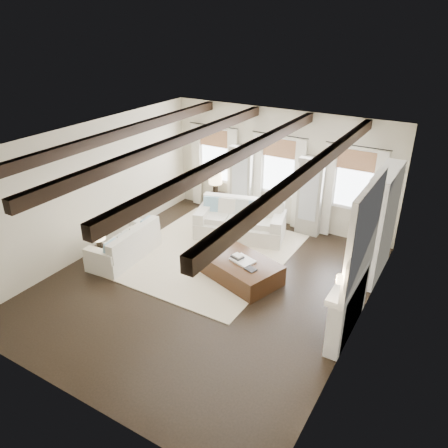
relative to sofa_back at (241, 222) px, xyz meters
The scene contains 16 objects.
ground 2.49m from the sofa_back, 79.12° to the right, with size 7.50×7.50×0.00m, color black.
room_shell 2.44m from the sofa_back, 51.34° to the right, with size 6.54×7.54×3.22m.
area_rug 1.33m from the sofa_back, 99.30° to the right, with size 3.66×4.32×0.02m, color beige.
sofa_back is the anchor object (origin of this frame).
sofa_left 3.06m from the sofa_back, 126.39° to the right, with size 1.01×1.98×0.82m.
ottoman 2.09m from the sofa_back, 61.46° to the right, with size 1.77×1.11×0.46m, color black.
tray 2.13m from the sofa_back, 59.99° to the right, with size 0.50×0.38×0.04m, color white.
book_lower 2.05m from the sofa_back, 63.35° to the right, with size 0.26×0.20×0.04m, color #262628.
book_upper 2.06m from the sofa_back, 63.12° to the right, with size 0.22×0.17×0.03m, color beige.
book_loose 2.49m from the sofa_back, 56.33° to the right, with size 0.24×0.18×0.03m, color #262628.
side_table_front 3.71m from the sofa_back, 122.86° to the right, with size 0.50×0.50×0.50m, color black.
lamp_front 3.74m from the sofa_back, 122.86° to the right, with size 0.32×0.32×0.56m.
side_table_back 1.60m from the sofa_back, 146.59° to the left, with size 0.43×0.43×0.64m, color black.
lamp_back 1.73m from the sofa_back, 146.59° to the left, with size 0.38×0.38×0.66m.
candlestick_near 4.26m from the sofa_back, 37.84° to the right, with size 0.14×0.14×0.71m.
candlestick_far 3.99m from the sofa_back, 32.48° to the right, with size 0.15×0.15×0.74m.
Camera 1 is at (4.51, -6.81, 5.45)m, focal length 35.00 mm.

